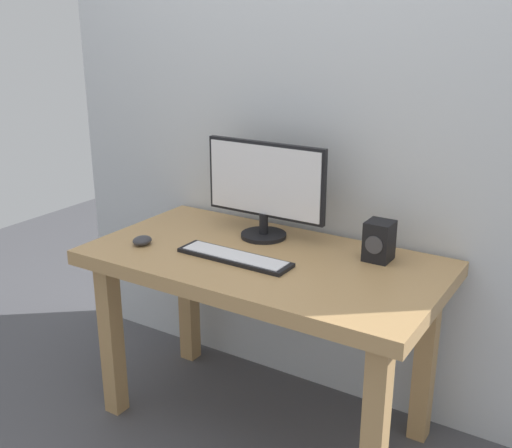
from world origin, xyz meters
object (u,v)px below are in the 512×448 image
object	(u,v)px
desk	(263,282)
mouse	(142,240)
keyboard_primary	(234,257)
monitor	(265,187)
speaker_right	(379,241)

from	to	relation	value
desk	mouse	world-z (taller)	mouse
mouse	keyboard_primary	bearing A→B (deg)	9.76
monitor	keyboard_primary	size ratio (longest dim) A/B	1.16
monitor	speaker_right	size ratio (longest dim) A/B	3.53
desk	monitor	distance (m)	0.38
keyboard_primary	speaker_right	world-z (taller)	speaker_right
speaker_right	keyboard_primary	bearing A→B (deg)	-148.55
speaker_right	monitor	bearing A→B (deg)	-179.41
keyboard_primary	mouse	size ratio (longest dim) A/B	5.54
keyboard_primary	speaker_right	distance (m)	0.53
keyboard_primary	speaker_right	size ratio (longest dim) A/B	3.05
desk	speaker_right	xyz separation A→B (m)	(0.37, 0.19, 0.18)
mouse	desk	bearing A→B (deg)	18.01
desk	monitor	xyz separation A→B (m)	(-0.11, 0.19, 0.31)
desk	monitor	size ratio (longest dim) A/B	2.55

